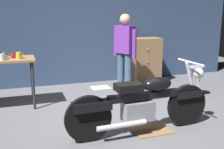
# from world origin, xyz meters

# --- Properties ---
(ground_plane) EXTENTS (12.00, 12.00, 0.00)m
(ground_plane) POSITION_xyz_m (0.00, 0.00, 0.00)
(ground_plane) COLOR slate
(back_wall) EXTENTS (8.00, 0.12, 3.10)m
(back_wall) POSITION_xyz_m (0.00, 2.80, 1.55)
(back_wall) COLOR #384C70
(back_wall) RESTS_ON ground_plane
(motorcycle) EXTENTS (2.19, 0.60, 1.00)m
(motorcycle) POSITION_xyz_m (0.16, -0.30, 0.45)
(motorcycle) COLOR black
(motorcycle) RESTS_ON ground_plane
(person_standing) EXTENTS (0.38, 0.50, 1.67)m
(person_standing) POSITION_xyz_m (0.61, 1.56, 0.93)
(person_standing) COLOR #415975
(person_standing) RESTS_ON ground_plane
(shop_stool) EXTENTS (0.32, 0.32, 0.64)m
(shop_stool) POSITION_xyz_m (1.89, 0.89, 0.50)
(shop_stool) COLOR #B2B2B7
(shop_stool) RESTS_ON ground_plane
(wooden_dresser) EXTENTS (0.80, 0.47, 1.10)m
(wooden_dresser) POSITION_xyz_m (1.39, 2.30, 0.55)
(wooden_dresser) COLOR #99724C
(wooden_dresser) RESTS_ON ground_plane
(drip_tray) EXTENTS (0.56, 0.40, 0.01)m
(drip_tray) POSITION_xyz_m (0.33, -0.30, 0.01)
(drip_tray) COLOR olive
(drip_tray) RESTS_ON ground_plane
(mug_black_matte) EXTENTS (0.12, 0.08, 0.10)m
(mug_black_matte) POSITION_xyz_m (-1.78, 1.60, 0.95)
(mug_black_matte) COLOR black
(mug_black_matte) RESTS_ON workbench
(mug_red_diner) EXTENTS (0.10, 0.07, 0.09)m
(mug_red_diner) POSITION_xyz_m (-1.56, 1.48, 0.94)
(mug_red_diner) COLOR red
(mug_red_diner) RESTS_ON workbench
(mug_white_ceramic) EXTENTS (0.12, 0.08, 0.11)m
(mug_white_ceramic) POSITION_xyz_m (-1.73, 1.28, 0.96)
(mug_white_ceramic) COLOR white
(mug_white_ceramic) RESTS_ON workbench
(mug_yellow_tall) EXTENTS (0.13, 0.09, 0.11)m
(mug_yellow_tall) POSITION_xyz_m (-1.46, 1.37, 0.96)
(mug_yellow_tall) COLOR yellow
(mug_yellow_tall) RESTS_ON workbench
(mug_green_speckled) EXTENTS (0.12, 0.08, 0.11)m
(mug_green_speckled) POSITION_xyz_m (-1.71, 1.46, 0.96)
(mug_green_speckled) COLOR #3D7F4C
(mug_green_speckled) RESTS_ON workbench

